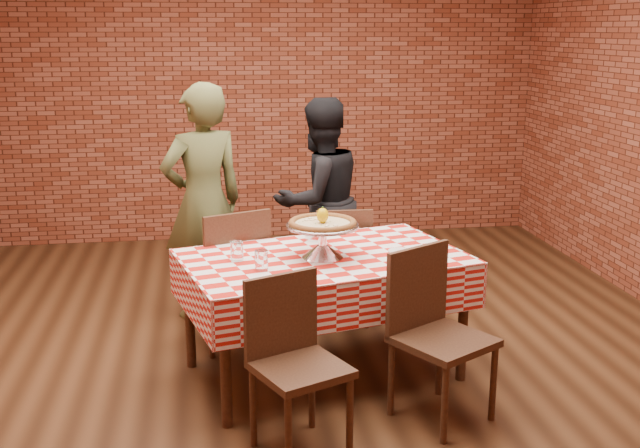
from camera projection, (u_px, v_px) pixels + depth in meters
The scene contains 19 objects.
ground at pixel (303, 355), 5.01m from camera, with size 6.00×6.00×0.00m, color black.
back_wall at pixel (262, 94), 7.52m from camera, with size 5.50×5.50×0.00m, color maroon.
table at pixel (323, 316), 4.66m from camera, with size 1.63×0.98×0.75m, color #452C19.
tablecloth at pixel (324, 278), 4.60m from camera, with size 1.66×1.01×0.28m, color red, non-canonical shape.
pizza_stand at pixel (323, 241), 4.52m from camera, with size 0.44×0.44×0.20m, color silver, non-canonical shape.
pizza at pixel (323, 224), 4.49m from camera, with size 0.40×0.40×0.03m, color beige.
lemon at pixel (323, 215), 4.48m from camera, with size 0.07×0.07×0.09m, color yellow.
water_glass_left at pixel (261, 260), 4.28m from camera, with size 0.07×0.07×0.12m, color white.
water_glass_right at pixel (237, 251), 4.45m from camera, with size 0.07×0.07×0.12m, color white.
side_plate at pixel (400, 251), 4.64m from camera, with size 0.15×0.15×0.01m, color white.
sweetener_packet_a at pixel (430, 252), 4.64m from camera, with size 0.05×0.04×0.01m, color white.
sweetener_packet_b at pixel (429, 251), 4.66m from camera, with size 0.05×0.04×0.01m, color white.
condiment_caddy at pixel (314, 230), 4.87m from camera, with size 0.10×0.08×0.15m, color silver.
chair_near_left at pixel (301, 370), 3.76m from camera, with size 0.41×0.41×0.89m, color #452C19, non-canonical shape.
chair_near_right at pixel (444, 338), 4.09m from camera, with size 0.45×0.45×0.93m, color #452C19, non-canonical shape.
chair_far_left at pixel (226, 275), 5.12m from camera, with size 0.46×0.46×0.94m, color #452C19, non-canonical shape.
chair_far_right at pixel (341, 263), 5.50m from camera, with size 0.39×0.39×0.87m, color #452C19, non-canonical shape.
diner_olive at pixel (203, 203), 5.50m from camera, with size 0.63×0.41×1.72m, color #494E29.
diner_black at pixel (319, 201), 5.87m from camera, with size 0.77×0.60×1.58m, color black.
Camera 1 is at (-0.59, -4.60, 2.08)m, focal length 42.96 mm.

